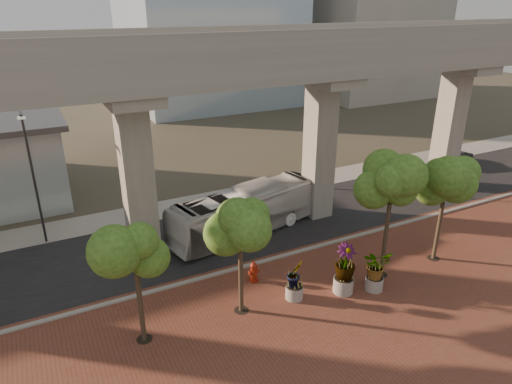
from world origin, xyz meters
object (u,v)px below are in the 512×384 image
transit_bus (246,212)px  planter_front (376,266)px  parked_car (456,158)px  fire_hydrant (254,272)px

transit_bus → planter_front: (3.05, -8.67, -0.06)m
transit_bus → parked_car: transit_bus is taller
parked_car → fire_hydrant: (-24.77, -8.35, -0.05)m
fire_hydrant → parked_car: bearing=18.6°
transit_bus → parked_car: size_ratio=2.63×
fire_hydrant → planter_front: (5.14, -3.49, 0.81)m
parked_car → transit_bus: bearing=82.5°
planter_front → parked_car: bearing=31.1°
transit_bus → fire_hydrant: transit_bus is taller
parked_car → fire_hydrant: parked_car is taller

